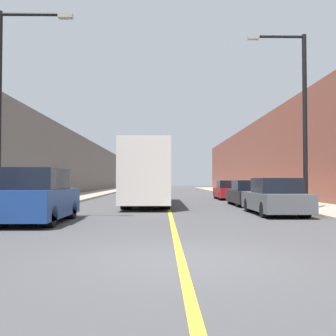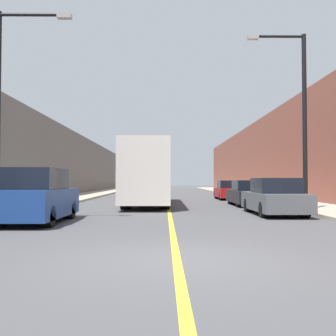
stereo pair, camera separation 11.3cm
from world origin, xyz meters
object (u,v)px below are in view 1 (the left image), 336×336
(car_right_mid, at_px, (248,194))
(bus, at_px, (148,173))
(parked_suv_left, at_px, (38,198))
(street_lamp_left, at_px, (6,99))
(car_right_near, at_px, (275,198))
(car_right_far, at_px, (228,191))
(street_lamp_right, at_px, (300,109))

(car_right_mid, bearing_deg, bus, 173.50)
(bus, distance_m, car_right_mid, 5.91)
(parked_suv_left, height_order, street_lamp_left, street_lamp_left)
(car_right_near, relative_size, car_right_far, 1.10)
(car_right_mid, bearing_deg, car_right_far, 89.33)
(car_right_near, distance_m, street_lamp_left, 11.21)
(car_right_mid, relative_size, street_lamp_left, 0.61)
(street_lamp_left, height_order, street_lamp_right, street_lamp_right)
(street_lamp_right, bearing_deg, street_lamp_left, -162.23)
(bus, distance_m, parked_suv_left, 10.28)
(bus, height_order, car_right_near, bus)
(street_lamp_left, distance_m, street_lamp_right, 12.19)
(bus, height_order, parked_suv_left, bus)
(car_right_far, bearing_deg, car_right_near, -91.02)
(car_right_far, relative_size, street_lamp_right, 0.54)
(parked_suv_left, distance_m, street_lamp_left, 3.64)
(bus, relative_size, street_lamp_left, 1.53)
(car_right_mid, relative_size, street_lamp_right, 0.56)
(bus, bearing_deg, car_right_far, 48.50)
(parked_suv_left, relative_size, street_lamp_left, 0.62)
(car_right_near, relative_size, street_lamp_left, 0.64)
(car_right_near, height_order, street_lamp_left, street_lamp_left)
(bus, distance_m, car_right_near, 8.68)
(car_right_mid, bearing_deg, street_lamp_left, -139.74)
(car_right_mid, height_order, street_lamp_left, street_lamp_left)
(car_right_near, distance_m, street_lamp_right, 4.24)
(bus, xyz_separation_m, car_right_near, (5.60, -6.53, -1.16))
(car_right_mid, distance_m, street_lamp_left, 14.05)
(car_right_mid, bearing_deg, parked_suv_left, -135.49)
(parked_suv_left, distance_m, street_lamp_right, 11.72)
(bus, relative_size, street_lamp_right, 1.41)
(car_right_far, distance_m, street_lamp_left, 19.47)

